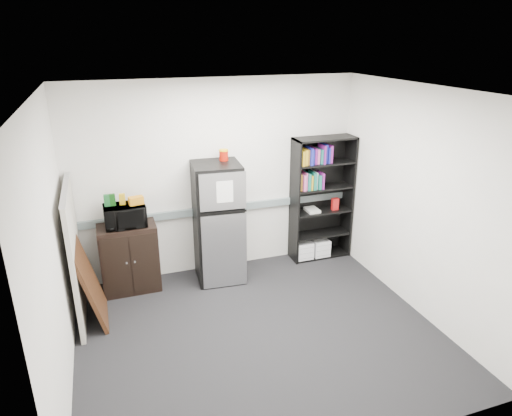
% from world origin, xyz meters
% --- Properties ---
extents(floor, '(4.00, 4.00, 0.00)m').
position_xyz_m(floor, '(0.00, 0.00, 0.00)').
color(floor, black).
rests_on(floor, ground).
extents(wall_back, '(4.00, 0.02, 2.70)m').
position_xyz_m(wall_back, '(0.00, 1.75, 1.35)').
color(wall_back, white).
rests_on(wall_back, floor).
extents(wall_right, '(0.02, 3.50, 2.70)m').
position_xyz_m(wall_right, '(2.00, 0.00, 1.35)').
color(wall_right, white).
rests_on(wall_right, floor).
extents(wall_left, '(0.02, 3.50, 2.70)m').
position_xyz_m(wall_left, '(-2.00, 0.00, 1.35)').
color(wall_left, white).
rests_on(wall_left, floor).
extents(ceiling, '(4.00, 3.50, 0.02)m').
position_xyz_m(ceiling, '(0.00, 0.00, 2.70)').
color(ceiling, white).
rests_on(ceiling, wall_back).
extents(electrical_raceway, '(3.92, 0.05, 0.10)m').
position_xyz_m(electrical_raceway, '(0.00, 1.72, 0.90)').
color(electrical_raceway, slate).
rests_on(electrical_raceway, wall_back).
extents(wall_note, '(0.14, 0.00, 0.10)m').
position_xyz_m(wall_note, '(-0.35, 1.74, 1.55)').
color(wall_note, white).
rests_on(wall_note, wall_back).
extents(bookshelf, '(0.90, 0.34, 1.85)m').
position_xyz_m(bookshelf, '(1.51, 1.57, 0.97)').
color(bookshelf, black).
rests_on(bookshelf, floor).
extents(cubicle_partition, '(0.06, 1.30, 1.62)m').
position_xyz_m(cubicle_partition, '(-1.90, 1.08, 0.81)').
color(cubicle_partition, '#AAA497').
rests_on(cubicle_partition, floor).
extents(cabinet, '(0.73, 0.49, 0.92)m').
position_xyz_m(cabinet, '(-1.28, 1.50, 0.46)').
color(cabinet, black).
rests_on(cabinet, floor).
extents(microwave, '(0.52, 0.36, 0.28)m').
position_xyz_m(microwave, '(-1.28, 1.48, 1.06)').
color(microwave, black).
rests_on(microwave, cabinet).
extents(snack_box_a, '(0.07, 0.05, 0.15)m').
position_xyz_m(snack_box_a, '(-1.48, 1.52, 1.27)').
color(snack_box_a, '#175225').
rests_on(snack_box_a, microwave).
extents(snack_box_b, '(0.07, 0.05, 0.15)m').
position_xyz_m(snack_box_b, '(-1.41, 1.52, 1.27)').
color(snack_box_b, '#0C380C').
rests_on(snack_box_b, microwave).
extents(snack_box_c, '(0.08, 0.06, 0.14)m').
position_xyz_m(snack_box_c, '(-1.29, 1.52, 1.27)').
color(snack_box_c, gold).
rests_on(snack_box_c, microwave).
extents(snack_bag, '(0.19, 0.13, 0.10)m').
position_xyz_m(snack_bag, '(-1.13, 1.47, 1.25)').
color(snack_bag, orange).
rests_on(snack_bag, microwave).
extents(refrigerator, '(0.67, 0.69, 1.65)m').
position_xyz_m(refrigerator, '(-0.09, 1.42, 0.82)').
color(refrigerator, black).
rests_on(refrigerator, floor).
extents(coffee_can, '(0.12, 0.12, 0.17)m').
position_xyz_m(coffee_can, '(0.05, 1.55, 1.73)').
color(coffee_can, '#9F1407').
rests_on(coffee_can, refrigerator).
extents(framed_poster, '(0.29, 0.77, 0.97)m').
position_xyz_m(framed_poster, '(-1.77, 0.92, 0.50)').
color(framed_poster, black).
rests_on(framed_poster, floor).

